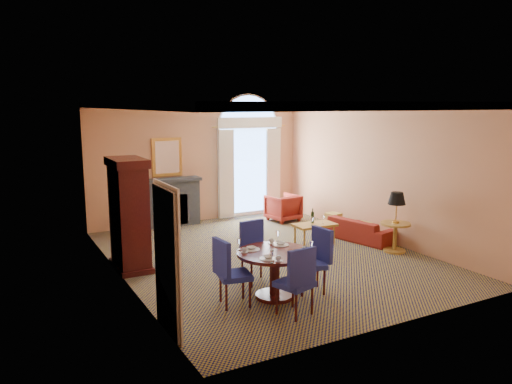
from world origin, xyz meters
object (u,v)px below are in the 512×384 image
dining_table (275,264)px  coffee_table (315,225)px  armchair (283,208)px  side_table (396,215)px  armoire (129,216)px  sofa (359,229)px

dining_table → coffee_table: dining_table is taller
armchair → side_table: side_table is taller
dining_table → side_table: size_ratio=0.98×
armoire → dining_table: bearing=-57.1°
sofa → coffee_table: size_ratio=1.81×
armchair → dining_table: bearing=48.9°
coffee_table → side_table: size_ratio=0.76×
dining_table → armchair: size_ratio=1.58×
armoire → dining_table: armoire is taller
armoire → coffee_table: (4.11, -0.33, -0.60)m
armoire → armchair: (4.72, 2.03, -0.68)m
sofa → dining_table: bearing=107.6°
dining_table → side_table: 3.76m
armoire → dining_table: size_ratio=1.72×
armoire → armchair: size_ratio=2.71×
coffee_table → sofa: bearing=-5.6°
dining_table → sofa: dining_table is taller
side_table → armchair: bearing=99.4°
sofa → armchair: (-0.55, 2.51, 0.11)m
armoire → dining_table: (1.70, -2.63, -0.46)m
armoire → dining_table: 3.17m
side_table → armoire: bearing=163.0°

